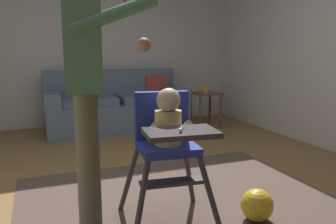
# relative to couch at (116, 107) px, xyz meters

# --- Properties ---
(ground) EXTENTS (6.05, 7.32, 0.10)m
(ground) POSITION_rel_couch_xyz_m (-0.18, -2.37, -0.38)
(ground) COLOR olive
(wall_far) EXTENTS (5.25, 0.06, 2.71)m
(wall_far) POSITION_rel_couch_xyz_m (-0.18, 0.52, 1.02)
(wall_far) COLOR silver
(wall_far) RESTS_ON ground
(area_rug) EXTENTS (2.36, 2.32, 0.01)m
(area_rug) POSITION_rel_couch_xyz_m (-0.12, -2.84, -0.33)
(area_rug) COLOR brown
(area_rug) RESTS_ON ground
(couch) EXTENTS (1.99, 0.86, 0.86)m
(couch) POSITION_rel_couch_xyz_m (0.00, 0.00, 0.00)
(couch) COLOR slate
(couch) RESTS_ON ground
(high_chair) EXTENTS (0.67, 0.77, 0.92)m
(high_chair) POSITION_rel_couch_xyz_m (-0.32, -2.91, 0.29)
(high_chair) COLOR #373235
(high_chair) RESTS_ON ground
(adult_standing) EXTENTS (0.51, 0.55, 1.66)m
(adult_standing) POSITION_rel_couch_xyz_m (-0.80, -2.83, 0.61)
(adult_standing) COLOR #615A4D
(adult_standing) RESTS_ON ground
(toy_ball) EXTENTS (0.22, 0.22, 0.22)m
(toy_ball) POSITION_rel_couch_xyz_m (0.26, -3.09, -0.22)
(toy_ball) COLOR gold
(toy_ball) RESTS_ON ground
(side_table) EXTENTS (0.40, 0.40, 0.52)m
(side_table) POSITION_rel_couch_xyz_m (1.32, -0.28, 0.05)
(side_table) COLOR brown
(side_table) RESTS_ON ground
(sippy_cup) EXTENTS (0.07, 0.07, 0.10)m
(sippy_cup) POSITION_rel_couch_xyz_m (1.31, -0.28, 0.24)
(sippy_cup) COLOR gold
(sippy_cup) RESTS_ON side_table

